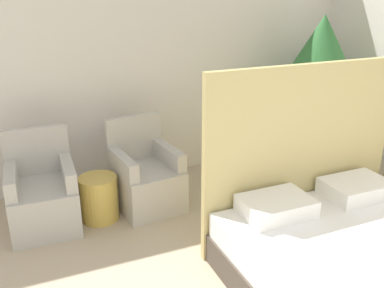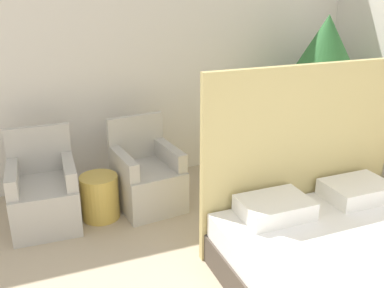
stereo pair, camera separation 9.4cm
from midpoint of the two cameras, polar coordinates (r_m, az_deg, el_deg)
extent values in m
cube|color=silver|center=(4.75, -10.62, 11.80)|extent=(10.00, 0.06, 2.90)
cube|color=tan|center=(3.72, 13.59, -1.53)|extent=(1.82, 0.06, 1.56)
cube|color=white|center=(3.42, 10.37, -8.18)|extent=(0.54, 0.39, 0.14)
cube|color=white|center=(3.89, 20.37, -5.55)|extent=(0.54, 0.39, 0.14)
cube|color=#B7B2A8|center=(4.24, -19.71, -7.85)|extent=(0.61, 0.68, 0.43)
cube|color=#B7B2A8|center=(4.34, -20.59, -0.84)|extent=(0.59, 0.08, 0.46)
cube|color=#B7B2A8|center=(4.12, -23.62, -4.50)|extent=(0.12, 0.60, 0.18)
cube|color=#B7B2A8|center=(4.11, -16.81, -3.63)|extent=(0.12, 0.60, 0.18)
cube|color=#B7B2A8|center=(4.37, -6.58, -5.79)|extent=(0.66, 0.72, 0.43)
cube|color=#B7B2A8|center=(4.46, -8.35, 0.86)|extent=(0.60, 0.13, 0.46)
cube|color=#B7B2A8|center=(4.17, -9.85, -2.71)|extent=(0.17, 0.60, 0.18)
cube|color=#B7B2A8|center=(4.34, -3.76, -1.47)|extent=(0.17, 0.60, 0.18)
cylinder|color=#38281E|center=(5.34, 15.02, -1.99)|extent=(0.44, 0.44, 0.32)
cylinder|color=brown|center=(5.21, 15.42, 2.07)|extent=(0.06, 0.06, 0.47)
cone|color=#2D6B33|center=(5.03, 16.24, 10.33)|extent=(1.18, 1.18, 1.05)
cylinder|color=gold|center=(4.24, -12.92, -7.04)|extent=(0.36, 0.36, 0.44)
camera|label=1|loc=(0.05, -90.71, -0.27)|focal=40.00mm
camera|label=2|loc=(0.05, 89.29, 0.27)|focal=40.00mm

